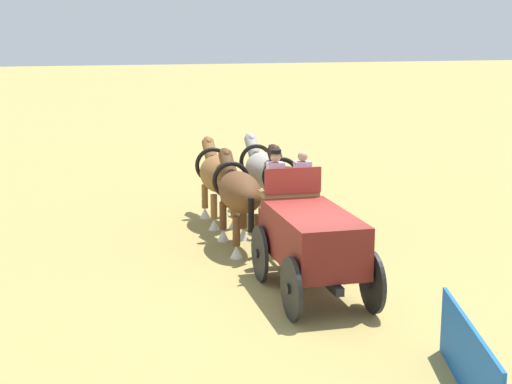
{
  "coord_description": "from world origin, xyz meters",
  "views": [
    {
      "loc": [
        -13.45,
        5.52,
        5.18
      ],
      "look_at": [
        4.5,
        -0.27,
        1.2
      ],
      "focal_mm": 53.32,
      "sensor_mm": 36.0,
      "label": 1
    }
  ],
  "objects_px": {
    "draft_horse_lead_near": "(218,175)",
    "draft_horse_rear_off": "(290,188)",
    "draft_horse_lead_off": "(263,171)",
    "draft_horse_rear_near": "(239,193)",
    "show_wagon": "(310,237)"
  },
  "relations": [
    {
      "from": "show_wagon",
      "to": "draft_horse_lead_near",
      "type": "height_order",
      "value": "show_wagon"
    },
    {
      "from": "draft_horse_rear_near",
      "to": "draft_horse_lead_off",
      "type": "relative_size",
      "value": 1.0
    },
    {
      "from": "draft_horse_rear_near",
      "to": "draft_horse_lead_near",
      "type": "bearing_deg",
      "value": -3.8
    },
    {
      "from": "draft_horse_lead_near",
      "to": "draft_horse_lead_off",
      "type": "bearing_deg",
      "value": -93.73
    },
    {
      "from": "show_wagon",
      "to": "draft_horse_rear_off",
      "type": "distance_m",
      "value": 3.68
    },
    {
      "from": "draft_horse_lead_near",
      "to": "draft_horse_lead_off",
      "type": "xyz_separation_m",
      "value": [
        -0.08,
        -1.3,
        0.04
      ]
    },
    {
      "from": "draft_horse_rear_near",
      "to": "draft_horse_lead_off",
      "type": "xyz_separation_m",
      "value": [
        2.5,
        -1.47,
        0.01
      ]
    },
    {
      "from": "show_wagon",
      "to": "draft_horse_lead_off",
      "type": "height_order",
      "value": "show_wagon"
    },
    {
      "from": "draft_horse_rear_near",
      "to": "show_wagon",
      "type": "bearing_deg",
      "value": -173.61
    },
    {
      "from": "draft_horse_lead_near",
      "to": "draft_horse_rear_near",
      "type": "bearing_deg",
      "value": 176.2
    },
    {
      "from": "draft_horse_rear_near",
      "to": "draft_horse_lead_near",
      "type": "height_order",
      "value": "draft_horse_rear_near"
    },
    {
      "from": "show_wagon",
      "to": "draft_horse_lead_off",
      "type": "relative_size",
      "value": 1.8
    },
    {
      "from": "show_wagon",
      "to": "draft_horse_rear_near",
      "type": "bearing_deg",
      "value": 6.39
    },
    {
      "from": "draft_horse_lead_near",
      "to": "draft_horse_rear_off",
      "type": "bearing_deg",
      "value": -157.23
    },
    {
      "from": "draft_horse_rear_near",
      "to": "draft_horse_lead_near",
      "type": "relative_size",
      "value": 1.08
    }
  ]
}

